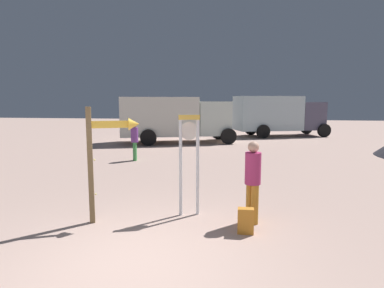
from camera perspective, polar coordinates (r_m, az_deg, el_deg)
The scene contains 8 objects.
ground_plane at distance 5.21m, azimuth -10.52°, elevation -20.19°, with size 80.00×80.00×0.00m, color tan.
standing_clock at distance 6.81m, azimuth -0.51°, elevation -1.90°, with size 0.45×0.21×2.14m.
arrow_sign at distance 6.62m, azimuth -14.64°, elevation -0.41°, with size 1.01×0.56×2.31m.
person_near_clock at distance 6.53m, azimuth 10.61°, elevation -5.86°, with size 0.31×0.31×1.64m.
backpack at distance 6.20m, azimuth 9.39°, elevation -13.19°, with size 0.29×0.21×0.47m.
person_distant at distance 13.47m, azimuth -10.04°, elevation 0.80°, with size 0.30×0.30×1.57m.
box_truck_near at distance 19.16m, azimuth -3.22°, elevation 4.71°, with size 6.96×4.33×2.66m.
box_truck_far at distance 23.54m, azimuth 14.72°, elevation 5.09°, with size 6.74×4.29×2.78m.
Camera 1 is at (1.54, -4.36, 2.41)m, focal length 30.38 mm.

